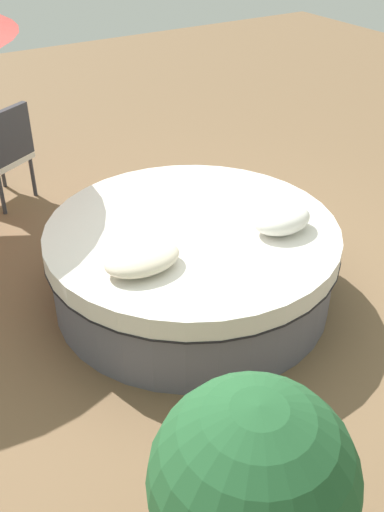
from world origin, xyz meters
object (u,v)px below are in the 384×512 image
object	(u,v)px
throw_pillow_0	(142,258)
patio_chair	(3,150)
throw_pillow_1	(282,219)
round_bed	(192,262)
planter	(252,491)

from	to	relation	value
throw_pillow_0	patio_chair	distance (m)	2.58
throw_pillow_1	patio_chair	size ratio (longest dim) A/B	0.46
round_bed	throw_pillow_1	size ratio (longest dim) A/B	4.84
patio_chair	planter	xyz separation A→B (m)	(0.24, 4.31, 0.12)
throw_pillow_0	throw_pillow_1	distance (m)	1.08
round_bed	throw_pillow_1	world-z (taller)	throw_pillow_1
round_bed	planter	world-z (taller)	planter
patio_chair	round_bed	bearing A→B (deg)	-102.21
round_bed	patio_chair	distance (m)	2.41
throw_pillow_0	patio_chair	world-z (taller)	patio_chair
throw_pillow_0	planter	bearing A→B (deg)	76.98
patio_chair	planter	world-z (taller)	planter
throw_pillow_0	throw_pillow_1	size ratio (longest dim) A/B	1.16
patio_chair	throw_pillow_1	bearing A→B (deg)	-94.61
round_bed	patio_chair	size ratio (longest dim) A/B	2.22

